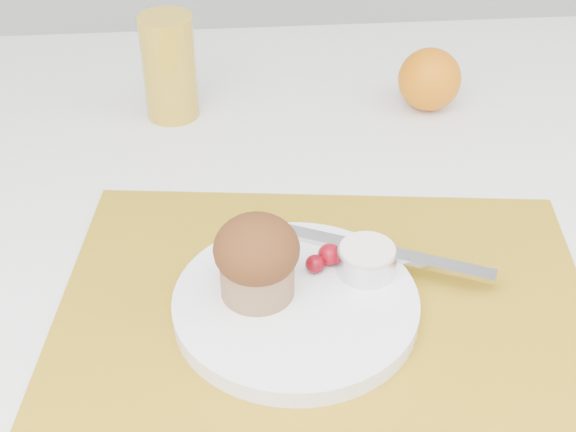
{
  "coord_description": "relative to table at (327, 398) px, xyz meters",
  "views": [
    {
      "loc": [
        -0.12,
        -0.68,
        1.25
      ],
      "look_at": [
        -0.07,
        -0.09,
        0.8
      ],
      "focal_mm": 50.0,
      "sensor_mm": 36.0,
      "label": 1
    }
  ],
  "objects": [
    {
      "name": "table",
      "position": [
        0.0,
        0.0,
        0.0
      ],
      "size": [
        1.2,
        0.8,
        0.75
      ],
      "primitive_type": "cube",
      "color": "white",
      "rests_on": "ground"
    },
    {
      "name": "placemat",
      "position": [
        -0.04,
        -0.22,
        0.38
      ],
      "size": [
        0.51,
        0.4,
        0.0
      ],
      "primitive_type": "cube",
      "rotation": [
        0.0,
        0.0,
        -0.12
      ],
      "color": "#AC8017",
      "rests_on": "table"
    },
    {
      "name": "plate",
      "position": [
        -0.07,
        -0.22,
        0.39
      ],
      "size": [
        0.22,
        0.22,
        0.02
      ],
      "primitive_type": "cylinder",
      "rotation": [
        0.0,
        0.0,
        0.01
      ],
      "color": "white",
      "rests_on": "placemat"
    },
    {
      "name": "ramekin",
      "position": [
        0.0,
        -0.19,
        0.41
      ],
      "size": [
        0.07,
        0.07,
        0.02
      ],
      "primitive_type": "cylinder",
      "rotation": [
        0.0,
        0.0,
        -0.35
      ],
      "color": "silver",
      "rests_on": "plate"
    },
    {
      "name": "cream",
      "position": [
        0.0,
        -0.19,
        0.42
      ],
      "size": [
        0.06,
        0.06,
        0.01
      ],
      "primitive_type": "cylinder",
      "rotation": [
        0.0,
        0.0,
        -0.34
      ],
      "color": "white",
      "rests_on": "ramekin"
    },
    {
      "name": "raspberry_near",
      "position": [
        -0.05,
        -0.19,
        0.4
      ],
      "size": [
        0.02,
        0.02,
        0.02
      ],
      "primitive_type": "ellipsoid",
      "color": "#4E0209",
      "rests_on": "plate"
    },
    {
      "name": "raspberry_far",
      "position": [
        -0.03,
        -0.18,
        0.41
      ],
      "size": [
        0.02,
        0.02,
        0.02
      ],
      "primitive_type": "ellipsoid",
      "color": "#5C020B",
      "rests_on": "plate"
    },
    {
      "name": "butter_knife",
      "position": [
        0.02,
        -0.17,
        0.4
      ],
      "size": [
        0.19,
        0.1,
        0.01
      ],
      "primitive_type": "cube",
      "rotation": [
        0.0,
        0.0,
        -0.43
      ],
      "color": "#B4B7BD",
      "rests_on": "plate"
    },
    {
      "name": "orange",
      "position": [
        0.13,
        0.14,
        0.41
      ],
      "size": [
        0.08,
        0.08,
        0.08
      ],
      "primitive_type": "sphere",
      "color": "orange",
      "rests_on": "table"
    },
    {
      "name": "juice_glass",
      "position": [
        -0.18,
        0.15,
        0.44
      ],
      "size": [
        0.08,
        0.08,
        0.13
      ],
      "primitive_type": "cylinder",
      "rotation": [
        0.0,
        0.0,
        -0.22
      ],
      "color": "gold",
      "rests_on": "table"
    },
    {
      "name": "muffin",
      "position": [
        -0.1,
        -0.21,
        0.43
      ],
      "size": [
        0.08,
        0.08,
        0.08
      ],
      "color": "#9C714B",
      "rests_on": "plate"
    }
  ]
}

